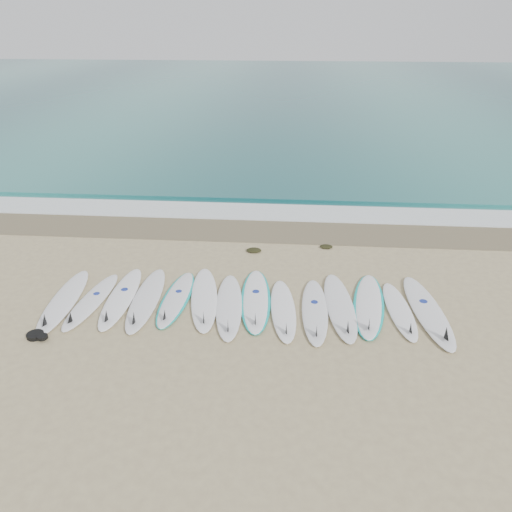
# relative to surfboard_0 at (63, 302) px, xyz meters

# --- Properties ---
(ground) EXTENTS (120.00, 120.00, 0.00)m
(ground) POSITION_rel_surfboard_0_xyz_m (3.84, 0.25, -0.06)
(ground) COLOR tan
(ocean) EXTENTS (120.00, 55.00, 0.03)m
(ocean) POSITION_rel_surfboard_0_xyz_m (3.84, 32.75, -0.05)
(ocean) COLOR #1F6766
(ocean) RESTS_ON ground
(wet_sand_band) EXTENTS (120.00, 1.80, 0.01)m
(wet_sand_band) POSITION_rel_surfboard_0_xyz_m (3.84, 4.35, -0.05)
(wet_sand_band) COLOR brown
(wet_sand_band) RESTS_ON ground
(foam_band) EXTENTS (120.00, 1.40, 0.04)m
(foam_band) POSITION_rel_surfboard_0_xyz_m (3.84, 5.75, -0.04)
(foam_band) COLOR silver
(foam_band) RESTS_ON ground
(wave_crest) EXTENTS (120.00, 1.00, 0.10)m
(wave_crest) POSITION_rel_surfboard_0_xyz_m (3.84, 7.25, -0.01)
(wave_crest) COLOR #1F6766
(wave_crest) RESTS_ON ground
(surfboard_0) EXTENTS (0.74, 2.76, 0.35)m
(surfboard_0) POSITION_rel_surfboard_0_xyz_m (0.00, 0.00, 0.00)
(surfboard_0) COLOR white
(surfboard_0) RESTS_ON ground
(surfboard_1) EXTENTS (0.72, 2.46, 0.31)m
(surfboard_1) POSITION_rel_surfboard_0_xyz_m (0.58, 0.05, -0.01)
(surfboard_1) COLOR white
(surfboard_1) RESTS_ON ground
(surfboard_2) EXTENTS (0.64, 2.68, 0.34)m
(surfboard_2) POSITION_rel_surfboard_0_xyz_m (1.18, 0.23, -0.00)
(surfboard_2) COLOR white
(surfboard_2) RESTS_ON ground
(surfboard_3) EXTENTS (0.67, 2.76, 0.35)m
(surfboard_3) POSITION_rel_surfboard_0_xyz_m (1.74, 0.21, 0.00)
(surfboard_3) COLOR silver
(surfboard_3) RESTS_ON ground
(surfboard_4) EXTENTS (0.66, 2.42, 0.30)m
(surfboard_4) POSITION_rel_surfboard_0_xyz_m (2.37, 0.33, -0.02)
(surfboard_4) COLOR silver
(surfboard_4) RESTS_ON ground
(surfboard_5) EXTENTS (1.01, 2.80, 0.35)m
(surfboard_5) POSITION_rel_surfboard_0_xyz_m (3.00, 0.34, 0.00)
(surfboard_5) COLOR white
(surfboard_5) RESTS_ON ground
(surfboard_6) EXTENTS (0.83, 2.71, 0.34)m
(surfboard_6) POSITION_rel_surfboard_0_xyz_m (3.57, 0.08, -0.00)
(surfboard_6) COLOR white
(surfboard_6) RESTS_ON ground
(surfboard_7) EXTENTS (0.83, 2.72, 0.34)m
(surfboard_7) POSITION_rel_surfboard_0_xyz_m (4.11, 0.40, -0.01)
(surfboard_7) COLOR white
(surfboard_7) RESTS_ON ground
(surfboard_8) EXTENTS (0.74, 2.50, 0.31)m
(surfboard_8) POSITION_rel_surfboard_0_xyz_m (4.71, 0.03, -0.01)
(surfboard_8) COLOR white
(surfboard_8) RESTS_ON ground
(surfboard_9) EXTENTS (0.55, 2.59, 0.33)m
(surfboard_9) POSITION_rel_surfboard_0_xyz_m (5.36, 0.03, -0.00)
(surfboard_9) COLOR white
(surfboard_9) RESTS_ON ground
(surfboard_10) EXTENTS (0.78, 2.81, 0.36)m
(surfboard_10) POSITION_rel_surfboard_0_xyz_m (5.90, 0.25, 0.00)
(surfboard_10) COLOR white
(surfboard_10) RESTS_ON ground
(surfboard_11) EXTENTS (0.99, 2.76, 0.34)m
(surfboard_11) POSITION_rel_surfboard_0_xyz_m (6.51, 0.38, -0.01)
(surfboard_11) COLOR white
(surfboard_11) RESTS_ON ground
(surfboard_12) EXTENTS (0.62, 2.33, 0.30)m
(surfboard_12) POSITION_rel_surfboard_0_xyz_m (7.12, 0.18, -0.01)
(surfboard_12) COLOR white
(surfboard_12) RESTS_ON ground
(surfboard_13) EXTENTS (0.84, 2.95, 0.37)m
(surfboard_13) POSITION_rel_surfboard_0_xyz_m (7.70, 0.19, 0.00)
(surfboard_13) COLOR white
(surfboard_13) RESTS_ON ground
(seaweed_near) EXTENTS (0.39, 0.30, 0.08)m
(seaweed_near) POSITION_rel_surfboard_0_xyz_m (3.86, 2.93, -0.02)
(seaweed_near) COLOR black
(seaweed_near) RESTS_ON ground
(seaweed_far) EXTENTS (0.34, 0.26, 0.07)m
(seaweed_far) POSITION_rel_surfboard_0_xyz_m (5.76, 3.31, -0.03)
(seaweed_far) COLOR black
(seaweed_far) RESTS_ON ground
(leash_coil) EXTENTS (0.46, 0.36, 0.11)m
(leash_coil) POSITION_rel_surfboard_0_xyz_m (0.03, -1.23, -0.01)
(leash_coil) COLOR black
(leash_coil) RESTS_ON ground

